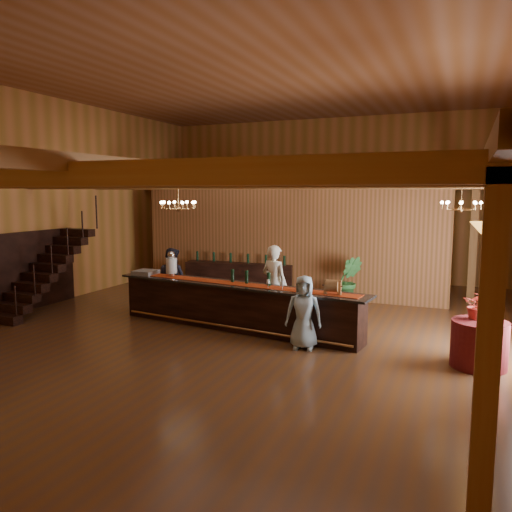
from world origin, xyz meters
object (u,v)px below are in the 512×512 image
at_px(backbar_shelf, 239,278).
at_px(floor_plant, 348,280).
at_px(pendant_lamp, 486,228).
at_px(staff_second, 172,280).
at_px(tasting_bar, 236,306).
at_px(bartender, 274,284).
at_px(guest, 304,312).
at_px(raffle_drum, 332,286).
at_px(chandelier_right, 461,205).
at_px(chandelier_left, 178,205).
at_px(beverage_dispenser, 171,264).
at_px(round_table, 479,344).

distance_m(backbar_shelf, floor_plant, 3.34).
relative_size(pendant_lamp, staff_second, 0.56).
bearing_deg(backbar_shelf, tasting_bar, -74.87).
height_order(bartender, guest, bartender).
relative_size(raffle_drum, bartender, 0.19).
bearing_deg(guest, chandelier_right, 33.47).
bearing_deg(guest, chandelier_left, 156.77).
bearing_deg(backbar_shelf, staff_second, -110.53).
relative_size(backbar_shelf, guest, 2.27).
bearing_deg(chandelier_right, chandelier_left, -164.05).
xyz_separation_m(chandelier_left, chandelier_right, (5.89, 1.68, 0.01)).
relative_size(raffle_drum, chandelier_left, 0.42).
bearing_deg(backbar_shelf, beverage_dispenser, -102.52).
bearing_deg(guest, backbar_shelf, 118.17).
bearing_deg(floor_plant, round_table, -50.93).
height_order(pendant_lamp, floor_plant, pendant_lamp).
bearing_deg(round_table, backbar_shelf, 147.06).
relative_size(raffle_drum, floor_plant, 0.26).
height_order(raffle_drum, round_table, raffle_drum).
height_order(round_table, staff_second, staff_second).
xyz_separation_m(chandelier_right, pendant_lamp, (0.42, -2.29, -0.32)).
bearing_deg(pendant_lamp, tasting_bar, 173.27).
relative_size(tasting_bar, round_table, 6.51).
xyz_separation_m(tasting_bar, round_table, (4.88, -0.58, -0.11)).
bearing_deg(tasting_bar, backbar_shelf, 120.81).
height_order(chandelier_left, chandelier_right, same).
bearing_deg(beverage_dispenser, bartender, 11.06).
bearing_deg(chandelier_left, beverage_dispenser, 146.19).
distance_m(chandelier_left, chandelier_right, 6.13).
relative_size(chandelier_right, guest, 0.56).
relative_size(tasting_bar, bartender, 3.36).
bearing_deg(backbar_shelf, pendant_lamp, -41.28).
distance_m(tasting_bar, floor_plant, 3.72).
relative_size(round_table, floor_plant, 0.71).
relative_size(chandelier_left, bartender, 0.44).
xyz_separation_m(beverage_dispenser, staff_second, (-0.35, 0.56, -0.49)).
distance_m(beverage_dispenser, round_table, 6.80).
distance_m(round_table, bartender, 4.50).
distance_m(tasting_bar, chandelier_left, 2.62).
bearing_deg(floor_plant, raffle_drum, -82.40).
bearing_deg(floor_plant, chandelier_right, -30.04).
height_order(raffle_drum, bartender, bartender).
distance_m(backbar_shelf, chandelier_left, 4.23).
bearing_deg(chandelier_left, floor_plant, 45.53).
height_order(chandelier_right, floor_plant, chandelier_right).
relative_size(tasting_bar, pendant_lamp, 6.76).
relative_size(raffle_drum, guest, 0.24).
xyz_separation_m(chandelier_left, guest, (3.22, -0.79, -2.00)).
bearing_deg(floor_plant, chandelier_left, -134.47).
distance_m(round_table, pendant_lamp, 2.00).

